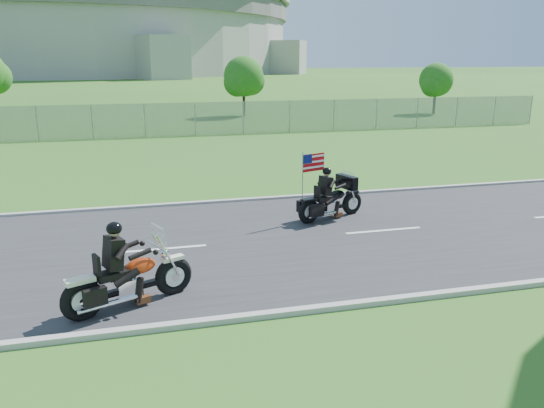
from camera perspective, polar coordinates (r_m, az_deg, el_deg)
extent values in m
plane|color=#255119|center=(13.74, -3.37, -4.31)|extent=(420.00, 420.00, 0.00)
cube|color=#28282B|center=(13.73, -3.37, -4.23)|extent=(120.00, 8.00, 0.04)
cube|color=#9E9B93|center=(17.54, -5.85, 0.23)|extent=(120.00, 0.18, 0.12)
cube|color=#9E9B93|center=(10.09, 1.04, -11.66)|extent=(120.00, 0.18, 0.12)
cube|color=gray|center=(33.02, -18.78, 8.38)|extent=(60.00, 0.03, 2.00)
cylinder|color=#A3A099|center=(183.63, -20.43, 16.30)|extent=(130.00, 130.00, 20.00)
cylinder|color=#605E5B|center=(183.97, -20.64, 18.47)|extent=(132.00, 132.00, 4.00)
cylinder|color=#382316|center=(43.65, -3.05, 11.07)|extent=(0.22, 0.22, 2.52)
sphere|color=#275516|center=(43.54, -3.08, 13.55)|extent=(3.20, 3.20, 3.20)
sphere|color=#275516|center=(44.15, -2.36, 13.12)|extent=(2.40, 2.40, 2.40)
sphere|color=#275516|center=(43.06, -3.72, 12.92)|extent=(2.24, 2.24, 2.24)
cylinder|color=#382316|center=(47.57, 17.08, 10.62)|extent=(0.22, 0.22, 2.24)
sphere|color=#275516|center=(47.47, 17.24, 12.64)|extent=(2.80, 2.80, 2.80)
sphere|color=#275516|center=(48.13, 17.54, 12.26)|extent=(2.10, 2.10, 2.10)
sphere|color=#275516|center=(46.94, 16.90, 12.15)|extent=(1.96, 1.96, 1.96)
torus|color=black|center=(10.95, -10.55, -7.61)|extent=(0.81, 0.49, 0.80)
torus|color=black|center=(10.34, -19.77, -9.73)|extent=(0.81, 0.49, 0.80)
ellipsoid|color=red|center=(10.54, -13.97, -6.46)|extent=(0.69, 0.56, 0.30)
cube|color=black|center=(10.37, -16.81, -7.30)|extent=(0.67, 0.53, 0.13)
cube|color=black|center=(10.24, -16.71, -5.06)|extent=(0.41, 0.50, 0.59)
sphere|color=black|center=(10.11, -16.63, -2.54)|extent=(0.38, 0.38, 0.29)
cube|color=silver|center=(10.53, -12.00, -3.35)|extent=(0.24, 0.47, 0.43)
torus|color=black|center=(16.29, 8.58, 0.11)|extent=(0.74, 0.41, 0.72)
torus|color=black|center=(15.26, 3.98, -0.82)|extent=(0.74, 0.41, 0.72)
ellipsoid|color=black|center=(15.81, 6.99, 1.00)|extent=(0.62, 0.48, 0.27)
cube|color=black|center=(15.50, 5.57, 0.60)|extent=(0.60, 0.46, 0.12)
cube|color=black|center=(15.44, 5.74, 1.99)|extent=(0.35, 0.45, 0.54)
sphere|color=black|center=(15.37, 5.92, 3.53)|extent=(0.34, 0.34, 0.26)
cube|color=black|center=(15.97, 8.03, 2.37)|extent=(0.47, 0.81, 0.39)
cube|color=#B70C11|center=(15.26, 4.50, 4.48)|extent=(0.74, 0.29, 0.51)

